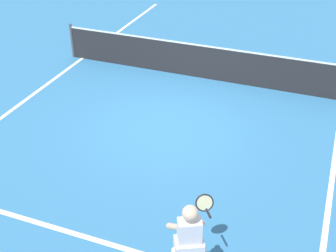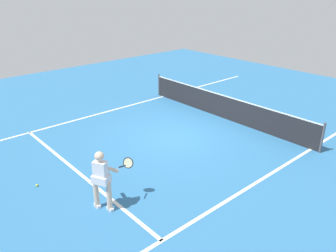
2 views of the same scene
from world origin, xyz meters
TOP-DOWN VIEW (x-y plane):
  - ground_plane at (0.00, 0.00)m, footprint 24.86×24.86m
  - service_line_marking at (0.00, -3.78)m, footprint 7.51×0.10m
  - sideline_left_marking at (-3.76, 0.00)m, footprint 0.10×17.12m
  - sideline_right_marking at (3.76, 0.00)m, footprint 0.10×17.12m
  - court_net at (0.00, 2.70)m, footprint 8.19×0.08m
  - tennis_player at (1.96, -4.08)m, footprint 0.68×1.13m

SIDE VIEW (x-z plane):
  - ground_plane at x=0.00m, z-range 0.00..0.00m
  - service_line_marking at x=0.00m, z-range 0.00..0.01m
  - sideline_left_marking at x=-3.76m, z-range 0.00..0.01m
  - sideline_right_marking at x=3.76m, z-range 0.00..0.01m
  - court_net at x=0.00m, z-range -0.03..1.01m
  - tennis_player at x=1.96m, z-range 0.07..1.62m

